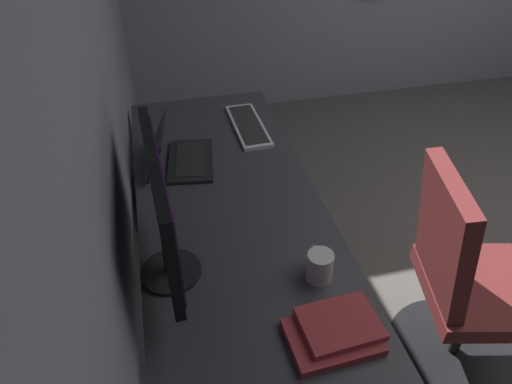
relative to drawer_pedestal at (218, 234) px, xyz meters
The scene contains 9 objects.
wall_back 1.12m from the drawer_pedestal, 138.05° to the left, with size 5.30×0.10×2.60m, color #8C939E.
desk 0.57m from the drawer_pedestal, behind, with size 2.31×0.71×0.73m.
drawer_pedestal is the anchor object (origin of this frame).
monitor_primary 0.88m from the drawer_pedestal, 157.70° to the left, with size 0.57×0.20×0.46m.
laptop_leftmost 0.46m from the drawer_pedestal, 59.56° to the left, with size 0.36×0.32×0.18m.
keyboard_main 0.55m from the drawer_pedestal, 36.01° to the right, with size 0.42×0.15×0.02m.
book_stack_near 1.02m from the drawer_pedestal, 167.26° to the right, with size 0.21×0.28×0.05m.
coffee_mug 0.85m from the drawer_pedestal, 161.13° to the right, with size 0.13×0.09×0.10m.
office_chair 1.09m from the drawer_pedestal, 127.34° to the right, with size 0.56×0.59×0.97m.
Camera 1 is at (-1.18, 2.15, 1.88)m, focal length 32.49 mm.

